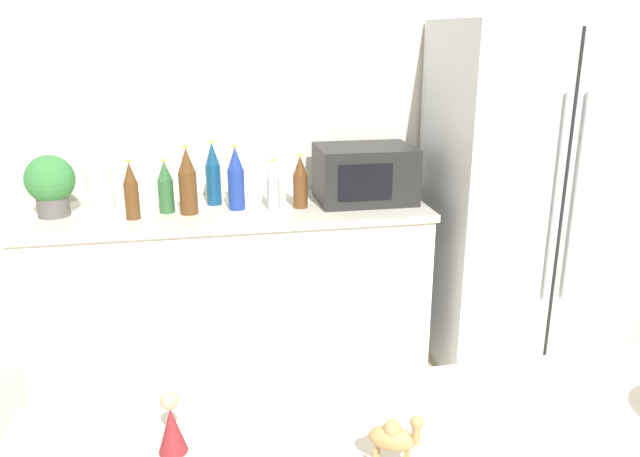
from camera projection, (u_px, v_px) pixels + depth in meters
wall_back at (298, 118)px, 3.31m from camera, size 8.00×0.06×2.55m
back_counter at (233, 292)px, 3.18m from camera, size 1.94×0.63×0.89m
refrigerator at (525, 197)px, 3.26m from camera, size 0.94×0.72×1.77m
potted_plant at (50, 183)px, 2.88m from camera, size 0.22×0.22×0.29m
paper_towel_roll at (100, 188)px, 2.91m from camera, size 0.12×0.12×0.26m
microwave at (365, 174)px, 3.15m from camera, size 0.48×0.37×0.28m
back_bottle_0 at (188, 182)px, 2.92m from camera, size 0.08×0.08×0.32m
back_bottle_1 at (213, 174)px, 3.08m from camera, size 0.07×0.07×0.32m
back_bottle_2 at (236, 179)px, 2.99m from camera, size 0.08×0.08×0.31m
back_bottle_3 at (300, 182)px, 3.03m from camera, size 0.07×0.07×0.27m
back_bottle_4 at (273, 185)px, 3.01m from camera, size 0.06×0.06×0.25m
back_bottle_5 at (166, 187)px, 2.95m from camera, size 0.07×0.07×0.26m
back_bottle_6 at (131, 191)px, 2.84m from camera, size 0.07×0.07×0.27m
camel_figurine at (394, 437)px, 1.06m from camera, size 0.09×0.07×0.12m
wise_man_figurine_blue at (172, 426)px, 1.11m from camera, size 0.05×0.05×0.12m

